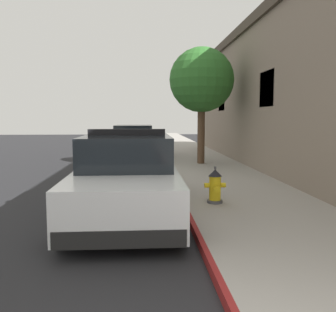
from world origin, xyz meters
The scene contains 7 objects.
ground_plane centered at (-4.54, 10.00, -0.10)m, with size 29.24×60.00×0.20m, color #232326.
sidewalk_pavement centered at (1.46, 10.00, 0.07)m, with size 2.93×60.00×0.14m, color #9E9991.
curb_painted_edge centered at (-0.04, 10.00, 0.07)m, with size 0.08×60.00×0.14m, color maroon.
police_cruiser centered at (-1.19, 5.50, 0.74)m, with size 1.94×4.84×1.68m.
parked_car_silver_ahead centered at (-1.31, 15.14, 0.74)m, with size 1.94×4.84×1.56m.
fire_hydrant centered at (0.61, 5.79, 0.49)m, with size 0.44×0.40×0.76m.
street_tree centered at (1.35, 12.35, 3.30)m, with size 2.45×2.45×4.41m.
Camera 1 is at (-0.87, -1.59, 1.90)m, focal length 39.13 mm.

